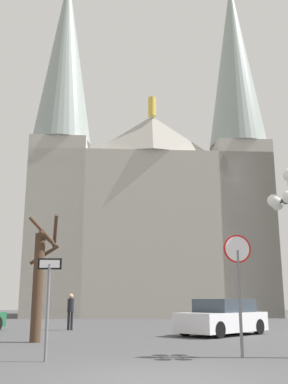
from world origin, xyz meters
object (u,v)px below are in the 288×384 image
one_way_arrow_sign (48,295)px  bare_tree (39,280)px  pedestrian_walking (71,308)px  stop_sign (238,270)px  cathedral (149,207)px  parked_car_far_white (223,318)px

one_way_arrow_sign → bare_tree: (-1.18, 5.12, 0.59)m
bare_tree → pedestrian_walking: size_ratio=2.58×
stop_sign → bare_tree: size_ratio=0.70×
one_way_arrow_sign → stop_sign: bearing=6.5°
cathedral → parked_car_far_white: (1.90, -22.74, -9.42)m
cathedral → pedestrian_walking: cathedral is taller
bare_tree → parked_car_far_white: (7.25, 2.98, -1.44)m
bare_tree → parked_car_far_white: bare_tree is taller
one_way_arrow_sign → parked_car_far_white: bearing=53.1°
cathedral → bare_tree: cathedral is taller
parked_car_far_white → stop_sign: bearing=-98.8°
stop_sign → pedestrian_walking: bearing=117.2°
stop_sign → parked_car_far_white: (1.16, 7.54, -1.51)m
pedestrian_walking → bare_tree: bearing=-93.8°
cathedral → stop_sign: cathedral is taller
bare_tree → stop_sign: bearing=-36.8°
stop_sign → parked_car_far_white: bearing=81.2°
one_way_arrow_sign → parked_car_far_white: size_ratio=0.56×
one_way_arrow_sign → parked_car_far_white: (6.07, 8.09, -0.85)m
bare_tree → parked_car_far_white: bearing=22.3°
stop_sign → one_way_arrow_sign: 4.98m
bare_tree → pedestrian_walking: bearing=86.2°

